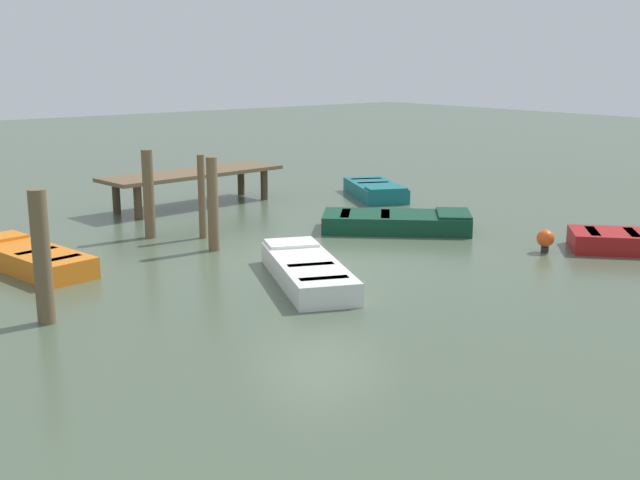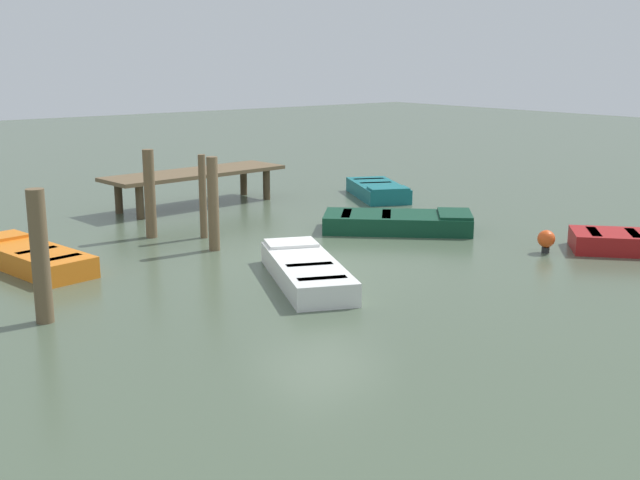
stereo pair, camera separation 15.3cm
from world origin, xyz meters
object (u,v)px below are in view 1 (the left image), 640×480
(mooring_piling_far_right, at_px, (213,204))
(marker_buoy, at_px, (545,239))
(rowboat_dark_green, at_px, (397,222))
(mooring_piling_far_left, at_px, (202,197))
(mooring_piling_mid_right, at_px, (149,194))
(rowboat_teal, at_px, (375,190))
(dock_segment, at_px, (193,176))
(mooring_piling_center, at_px, (42,257))
(rowboat_white, at_px, (307,270))
(rowboat_orange, at_px, (30,258))

(mooring_piling_far_right, xyz_separation_m, marker_buoy, (5.26, -4.42, -0.70))
(rowboat_dark_green, distance_m, mooring_piling_far_left, 4.53)
(rowboat_dark_green, xyz_separation_m, mooring_piling_mid_right, (-4.82, 2.93, 0.77))
(rowboat_dark_green, bearing_deg, mooring_piling_mid_right, -167.80)
(mooring_piling_far_right, bearing_deg, rowboat_teal, 20.52)
(mooring_piling_far_right, distance_m, marker_buoy, 6.90)
(dock_segment, distance_m, mooring_piling_center, 9.62)
(rowboat_white, height_order, mooring_piling_center, mooring_piling_center)
(mooring_piling_far_left, distance_m, marker_buoy, 7.41)
(mooring_piling_center, bearing_deg, rowboat_white, -8.96)
(mooring_piling_mid_right, bearing_deg, mooring_piling_center, -132.19)
(rowboat_dark_green, height_order, rowboat_teal, same)
(rowboat_white, bearing_deg, dock_segment, 8.81)
(mooring_piling_center, xyz_separation_m, mooring_piling_far_right, (4.39, 2.38, -0.05))
(mooring_piling_center, distance_m, marker_buoy, 9.88)
(rowboat_white, xyz_separation_m, marker_buoy, (5.19, -1.33, 0.07))
(mooring_piling_far_left, xyz_separation_m, mooring_piling_center, (-4.80, -3.54, 0.10))
(dock_segment, relative_size, rowboat_teal, 1.73)
(rowboat_orange, distance_m, mooring_piling_far_right, 3.70)
(rowboat_white, xyz_separation_m, mooring_piling_far_right, (-0.07, 3.09, 0.76))
(rowboat_teal, bearing_deg, mooring_piling_mid_right, -58.60)
(mooring_piling_far_left, bearing_deg, marker_buoy, -48.98)
(rowboat_white, height_order, marker_buoy, marker_buoy)
(dock_segment, bearing_deg, rowboat_white, -110.26)
(rowboat_orange, height_order, mooring_piling_center, mooring_piling_center)
(rowboat_dark_green, distance_m, mooring_piling_far_right, 4.51)
(rowboat_white, relative_size, rowboat_teal, 1.15)
(mooring_piling_far_left, relative_size, marker_buoy, 3.89)
(rowboat_dark_green, relative_size, mooring_piling_far_left, 1.83)
(rowboat_teal, bearing_deg, mooring_piling_far_right, -43.36)
(dock_segment, distance_m, rowboat_dark_green, 6.09)
(marker_buoy, bearing_deg, rowboat_orange, 148.60)
(mooring_piling_mid_right, bearing_deg, mooring_piling_far_right, -75.57)
(mooring_piling_far_right, relative_size, marker_buoy, 4.08)
(rowboat_dark_green, xyz_separation_m, rowboat_teal, (2.62, 3.61, 0.00))
(rowboat_teal, bearing_deg, mooring_piling_far_left, -51.40)
(marker_buoy, bearing_deg, rowboat_white, 165.57)
(rowboat_orange, relative_size, mooring_piling_mid_right, 1.65)
(mooring_piling_center, relative_size, mooring_piling_mid_right, 1.04)
(rowboat_white, xyz_separation_m, rowboat_orange, (-3.57, 4.01, 0.00))
(rowboat_orange, bearing_deg, mooring_piling_far_left, -96.08)
(dock_segment, height_order, mooring_piling_mid_right, mooring_piling_mid_right)
(rowboat_dark_green, relative_size, mooring_piling_center, 1.66)
(mooring_piling_center, bearing_deg, rowboat_orange, 75.07)
(mooring_piling_far_left, bearing_deg, rowboat_white, -94.57)
(mooring_piling_far_left, xyz_separation_m, marker_buoy, (4.85, -5.57, -0.65))
(rowboat_orange, relative_size, mooring_piling_far_left, 1.75)
(mooring_piling_far_left, xyz_separation_m, mooring_piling_far_right, (-0.41, -1.15, 0.05))
(mooring_piling_center, bearing_deg, dock_segment, 46.98)
(mooring_piling_center, bearing_deg, marker_buoy, -11.93)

